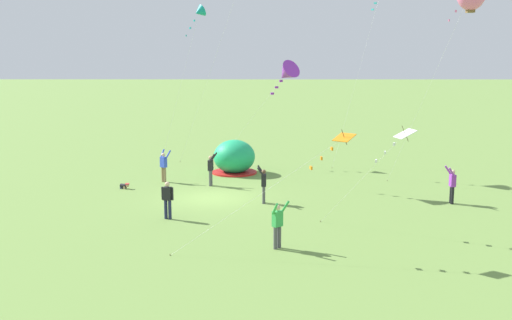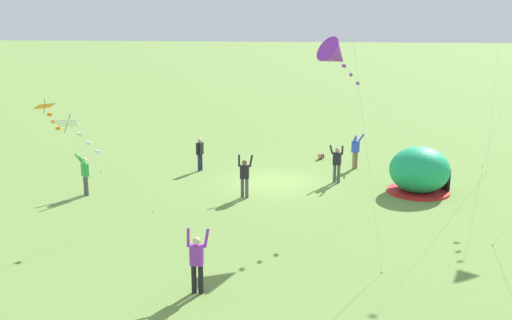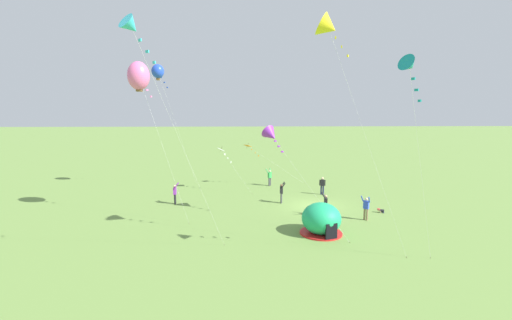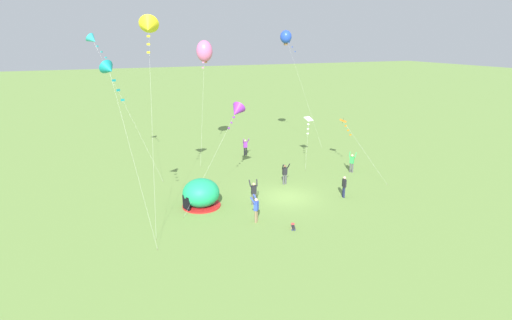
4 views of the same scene
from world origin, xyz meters
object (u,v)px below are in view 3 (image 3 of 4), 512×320
Objects in this scene: kite_purple at (271,135)px; kite_cyan at (131,27)px; person_strolling at (270,177)px; kite_blue at (158,71)px; kite_orange at (251,148)px; toddler_crawling at (381,210)px; popup_tent at (321,219)px; person_center_field at (175,193)px; person_flying_kite at (281,192)px; person_with_toddler at (366,207)px; kite_teal at (409,66)px; kite_white at (223,152)px; person_near_tent at (322,185)px; person_arms_raised at (325,204)px; kite_pink at (139,76)px; kite_yellow at (328,27)px.

kite_purple is 13.30m from kite_cyan.
person_strolling is 0.15× the size of kite_blue.
kite_blue is (-1.81, 9.27, 7.94)m from kite_orange.
toddler_crawling is at bearing -141.63° from person_strolling.
popup_tent is 7.29m from kite_purple.
person_strolling is at bearing -51.51° from person_center_field.
person_flying_kite is (-7.11, -0.49, 0.00)m from person_strolling.
person_with_toddler is (-12.13, -6.26, 0.00)m from person_strolling.
person_center_field is 0.15× the size of kite_cyan.
person_flying_kite is at bearing 12.97° from popup_tent.
kite_white is at bearing 27.90° from kite_teal.
person_near_tent is 10.27m from kite_purple.
person_flying_kite is 0.42× the size of kite_white.
person_near_tent is (6.98, -1.39, -0.03)m from person_arms_raised.
kite_cyan is at bearing -164.82° from kite_pink.
kite_pink is 12.38m from kite_white.
kite_purple is at bearing -155.22° from kite_white.
person_with_toddler is 0.28× the size of kite_orange.
kite_teal is at bearing -152.10° from kite_white.
kite_blue is (5.70, 2.43, 11.01)m from person_center_field.
kite_teal is at bearing -139.63° from kite_blue.
kite_orange is at bearing -42.32° from person_center_field.
kite_purple is 0.57× the size of kite_cyan.
kite_blue reaches higher than kite_teal.
person_with_toddler is at bearing -121.51° from kite_blue.
person_near_tent is (2.90, -13.72, -0.03)m from person_center_field.
person_arms_raised is 2.99m from person_with_toddler.
kite_blue is (-1.36, 11.31, 11.01)m from person_strolling.
person_strolling is at bearing -44.53° from kite_pink.
toddler_crawling is 0.29× the size of person_strolling.
kite_purple is (3.95, 3.04, 5.33)m from popup_tent.
kite_cyan is at bearing 165.01° from kite_orange.
person_flying_kite is 1.10× the size of person_near_tent.
person_arms_raised is (-0.83, 4.72, 0.82)m from toddler_crawling.
person_arms_raised is 0.42× the size of kite_white.
kite_orange is (11.60, 5.48, 3.07)m from person_arms_raised.
toddler_crawling is 0.05× the size of kite_teal.
kite_pink reaches higher than person_flying_kite.
kite_orange is 15.45m from kite_pink.
kite_pink is 2.58× the size of kite_white.
popup_tent is at bearing -164.27° from kite_orange.
kite_purple reaches higher than person_arms_raised.
person_near_tent is at bearing -13.49° from popup_tent.
person_with_toddler is at bearing -169.82° from person_near_tent.
kite_blue is 19.80m from kite_cyan.
popup_tent is 15.02m from person_strolling.
person_flying_kite is 16.77m from kite_teal.
kite_white is (5.25, 5.42, 2.97)m from person_flying_kite.
popup_tent is at bearing -11.87° from kite_yellow.
kite_purple is at bearing -132.12° from kite_blue.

